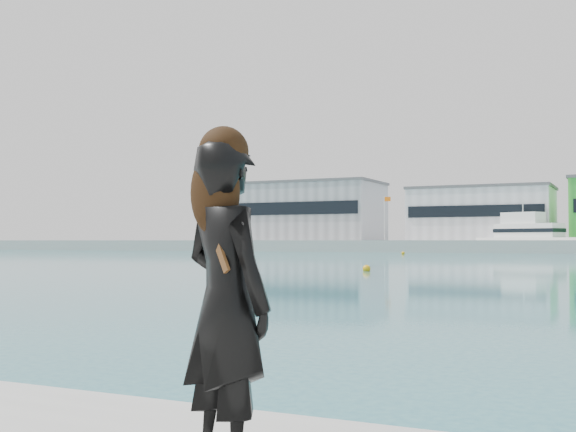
# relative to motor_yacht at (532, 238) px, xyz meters

# --- Properties ---
(warehouse_grey_left) EXTENTS (26.52, 16.36, 11.50)m
(warehouse_grey_left) POSITION_rel_motor_yacht_xyz_m (-42.71, 10.76, 5.37)
(warehouse_grey_left) COLOR gray
(warehouse_grey_left) RESTS_ON far_quay
(warehouse_white) EXTENTS (24.48, 15.35, 9.50)m
(warehouse_white) POSITION_rel_motor_yacht_xyz_m (-9.71, 10.76, 4.37)
(warehouse_white) COLOR silver
(warehouse_white) RESTS_ON far_quay
(flagpole_left) EXTENTS (1.28, 0.16, 8.00)m
(flagpole_left) POSITION_rel_motor_yacht_xyz_m (-25.61, 3.78, 4.14)
(flagpole_left) COLOR silver
(flagpole_left) RESTS_ON far_quay
(motor_yacht) EXTENTS (18.83, 11.48, 8.52)m
(motor_yacht) POSITION_rel_motor_yacht_xyz_m (0.00, 0.00, 0.00)
(motor_yacht) COLOR white
(motor_yacht) RESTS_ON ground
(buoy_far) EXTENTS (0.50, 0.50, 0.50)m
(buoy_far) POSITION_rel_motor_yacht_xyz_m (-15.09, -20.59, -2.39)
(buoy_far) COLOR #D7970B
(buoy_far) RESTS_ON ground
(buoy_extra) EXTENTS (0.50, 0.50, 0.50)m
(buoy_extra) POSITION_rel_motor_yacht_xyz_m (-0.79, -77.21, -2.39)
(buoy_extra) COLOR #D7970B
(buoy_extra) RESTS_ON ground
(woman) EXTENTS (0.69, 0.60, 1.70)m
(woman) POSITION_rel_motor_yacht_xyz_m (12.53, -117.40, -0.73)
(woman) COLOR black
(woman) RESTS_ON near_quay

